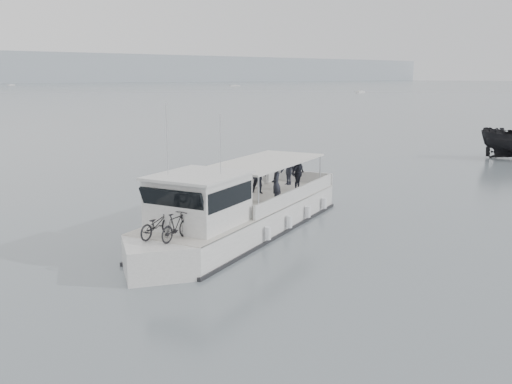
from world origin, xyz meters
TOP-DOWN VIEW (x-y plane):
  - ground at (0.00, 0.00)m, footprint 1400.00×1400.00m
  - tour_boat at (-4.00, 2.92)m, footprint 13.03×7.85m

SIDE VIEW (x-z plane):
  - ground at x=0.00m, z-range 0.00..0.00m
  - tour_boat at x=-4.00m, z-range -1.90..3.76m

